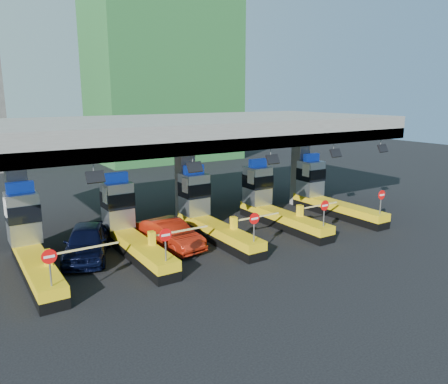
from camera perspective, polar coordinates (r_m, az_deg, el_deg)
ground at (r=26.80m, az=-1.99°, el=-5.79°), size 120.00×120.00×0.00m
toll_canopy at (r=28.04m, az=-5.10°, el=7.81°), size 28.00×12.09×7.00m
toll_lane_far_left at (r=23.47m, az=-24.02°, el=-6.02°), size 4.43×8.00×4.16m
toll_lane_left at (r=24.60m, az=-12.46°, el=-4.37°), size 4.43×8.00×4.16m
toll_lane_center at (r=26.63m, az=-2.32°, el=-2.77°), size 4.43×8.00×4.16m
toll_lane_right at (r=29.38m, az=6.14°, el=-1.36°), size 4.43×8.00×4.16m
toll_lane_far_right at (r=32.66m, az=13.01°, el=-0.19°), size 4.43×8.00×4.16m
bg_building_scaffold at (r=59.65m, az=-8.13°, el=17.83°), size 18.00×12.00×28.00m
van at (r=24.19m, az=-17.48°, el=-6.21°), size 3.93×5.66×1.79m
red_car at (r=24.80m, az=-7.09°, el=-5.49°), size 2.40×5.00×1.58m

